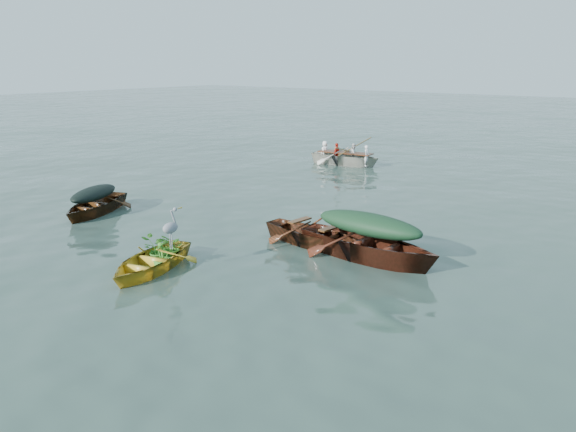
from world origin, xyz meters
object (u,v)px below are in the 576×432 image
(open_wooden_boat, at_px, (315,246))
(dark_covered_boat, at_px, (96,214))
(heron, at_px, (171,235))
(rowed_boat, at_px, (345,165))
(yellow_dinghy, at_px, (150,271))
(green_tarp_boat, at_px, (367,260))

(open_wooden_boat, bearing_deg, dark_covered_boat, 107.85)
(heron, bearing_deg, rowed_boat, 90.01)
(heron, bearing_deg, yellow_dinghy, -174.81)
(dark_covered_boat, relative_size, heron, 4.07)
(yellow_dinghy, relative_size, dark_covered_boat, 0.86)
(dark_covered_boat, bearing_deg, green_tarp_boat, -13.21)
(green_tarp_boat, height_order, rowed_boat, green_tarp_boat)
(dark_covered_boat, distance_m, rowed_boat, 11.83)
(rowed_boat, bearing_deg, yellow_dinghy, -171.98)
(green_tarp_boat, distance_m, open_wooden_boat, 1.57)
(yellow_dinghy, bearing_deg, green_tarp_boat, 29.53)
(yellow_dinghy, height_order, green_tarp_boat, green_tarp_boat)
(rowed_boat, bearing_deg, dark_covered_boat, 165.58)
(yellow_dinghy, relative_size, heron, 3.52)
(heron, bearing_deg, green_tarp_boat, 32.43)
(green_tarp_boat, relative_size, heron, 5.39)
(rowed_boat, xyz_separation_m, heron, (4.05, -13.65, 0.90))
(dark_covered_boat, relative_size, green_tarp_boat, 0.76)
(yellow_dinghy, distance_m, open_wooden_boat, 4.12)
(rowed_boat, bearing_deg, green_tarp_boat, -151.99)
(dark_covered_boat, distance_m, green_tarp_boat, 8.79)
(yellow_dinghy, xyz_separation_m, open_wooden_boat, (1.90, 3.66, 0.00))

